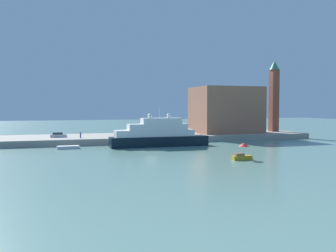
{
  "coord_description": "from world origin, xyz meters",
  "views": [
    {
      "loc": [
        -20.64,
        -77.33,
        9.85
      ],
      "look_at": [
        5.82,
        6.0,
        5.23
      ],
      "focal_mm": 38.65,
      "sensor_mm": 36.0,
      "label": 1
    }
  ],
  "objects_px": {
    "bell_tower": "(274,94)",
    "small_motorboat": "(242,153)",
    "large_yacht": "(158,135)",
    "work_barge": "(68,147)",
    "mooring_bollard": "(157,136)",
    "parked_car": "(58,135)",
    "person_figure": "(81,135)",
    "harbor_building": "(226,110)"
  },
  "relations": [
    {
      "from": "harbor_building",
      "to": "mooring_bollard",
      "type": "height_order",
      "value": "harbor_building"
    },
    {
      "from": "bell_tower",
      "to": "mooring_bollard",
      "type": "bearing_deg",
      "value": -166.36
    },
    {
      "from": "large_yacht",
      "to": "work_barge",
      "type": "relative_size",
      "value": 4.87
    },
    {
      "from": "mooring_bollard",
      "to": "parked_car",
      "type": "bearing_deg",
      "value": 163.48
    },
    {
      "from": "small_motorboat",
      "to": "large_yacht",
      "type": "bearing_deg",
      "value": 107.74
    },
    {
      "from": "bell_tower",
      "to": "small_motorboat",
      "type": "bearing_deg",
      "value": -129.32
    },
    {
      "from": "large_yacht",
      "to": "small_motorboat",
      "type": "bearing_deg",
      "value": -72.26
    },
    {
      "from": "small_motorboat",
      "to": "bell_tower",
      "type": "bearing_deg",
      "value": 50.68
    },
    {
      "from": "work_barge",
      "to": "small_motorboat",
      "type": "bearing_deg",
      "value": -42.93
    },
    {
      "from": "mooring_bollard",
      "to": "bell_tower",
      "type": "bearing_deg",
      "value": 13.64
    },
    {
      "from": "small_motorboat",
      "to": "person_figure",
      "type": "relative_size",
      "value": 2.3
    },
    {
      "from": "large_yacht",
      "to": "mooring_bollard",
      "type": "height_order",
      "value": "large_yacht"
    },
    {
      "from": "harbor_building",
      "to": "work_barge",
      "type": "bearing_deg",
      "value": -160.71
    },
    {
      "from": "bell_tower",
      "to": "person_figure",
      "type": "relative_size",
      "value": 14.39
    },
    {
      "from": "large_yacht",
      "to": "small_motorboat",
      "type": "xyz_separation_m",
      "value": [
        8.6,
        -26.87,
        -1.45
      ]
    },
    {
      "from": "work_barge",
      "to": "harbor_building",
      "type": "height_order",
      "value": "harbor_building"
    },
    {
      "from": "small_motorboat",
      "to": "bell_tower",
      "type": "distance_m",
      "value": 60.2
    },
    {
      "from": "bell_tower",
      "to": "harbor_building",
      "type": "bearing_deg",
      "value": 179.92
    },
    {
      "from": "parked_car",
      "to": "harbor_building",
      "type": "bearing_deg",
      "value": 3.38
    },
    {
      "from": "work_barge",
      "to": "mooring_bollard",
      "type": "distance_m",
      "value": 24.63
    },
    {
      "from": "harbor_building",
      "to": "bell_tower",
      "type": "distance_m",
      "value": 18.66
    },
    {
      "from": "large_yacht",
      "to": "person_figure",
      "type": "distance_m",
      "value": 21.27
    },
    {
      "from": "harbor_building",
      "to": "bell_tower",
      "type": "xyz_separation_m",
      "value": [
        17.86,
        -0.02,
        5.39
      ]
    },
    {
      "from": "harbor_building",
      "to": "large_yacht",
      "type": "bearing_deg",
      "value": -146.34
    },
    {
      "from": "small_motorboat",
      "to": "parked_car",
      "type": "height_order",
      "value": "small_motorboat"
    },
    {
      "from": "bell_tower",
      "to": "parked_car",
      "type": "relative_size",
      "value": 5.49
    },
    {
      "from": "harbor_building",
      "to": "bell_tower",
      "type": "relative_size",
      "value": 0.85
    },
    {
      "from": "large_yacht",
      "to": "bell_tower",
      "type": "height_order",
      "value": "bell_tower"
    },
    {
      "from": "person_figure",
      "to": "mooring_bollard",
      "type": "distance_m",
      "value": 20.35
    },
    {
      "from": "work_barge",
      "to": "mooring_bollard",
      "type": "xyz_separation_m",
      "value": [
        23.64,
        6.71,
        1.64
      ]
    },
    {
      "from": "small_motorboat",
      "to": "harbor_building",
      "type": "distance_m",
      "value": 50.04
    },
    {
      "from": "harbor_building",
      "to": "parked_car",
      "type": "distance_m",
      "value": 52.2
    },
    {
      "from": "bell_tower",
      "to": "mooring_bollard",
      "type": "distance_m",
      "value": 46.78
    },
    {
      "from": "bell_tower",
      "to": "person_figure",
      "type": "height_order",
      "value": "bell_tower"
    },
    {
      "from": "small_motorboat",
      "to": "person_figure",
      "type": "xyz_separation_m",
      "value": [
        -26.71,
        38.02,
        1.05
      ]
    },
    {
      "from": "small_motorboat",
      "to": "parked_car",
      "type": "distance_m",
      "value": 53.35
    },
    {
      "from": "work_barge",
      "to": "harbor_building",
      "type": "bearing_deg",
      "value": 19.29
    },
    {
      "from": "work_barge",
      "to": "parked_car",
      "type": "bearing_deg",
      "value": 98.1
    },
    {
      "from": "parked_car",
      "to": "mooring_bollard",
      "type": "xyz_separation_m",
      "value": [
        25.68,
        -7.62,
        -0.21
      ]
    },
    {
      "from": "large_yacht",
      "to": "bell_tower",
      "type": "bearing_deg",
      "value": 22.1
    },
    {
      "from": "large_yacht",
      "to": "mooring_bollard",
      "type": "xyz_separation_m",
      "value": [
        1.99,
        7.97,
        -0.81
      ]
    },
    {
      "from": "parked_car",
      "to": "person_figure",
      "type": "xyz_separation_m",
      "value": [
        5.58,
        -4.44,
        0.2
      ]
    }
  ]
}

